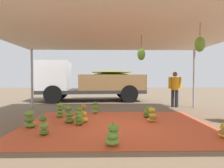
{
  "coord_description": "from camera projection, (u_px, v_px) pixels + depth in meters",
  "views": [
    {
      "loc": [
        -0.24,
        -5.7,
        1.39
      ],
      "look_at": [
        -0.12,
        1.04,
        1.19
      ],
      "focal_mm": 30.86,
      "sensor_mm": 36.0,
      "label": 1
    }
  ],
  "objects": [
    {
      "name": "ground_plane",
      "position": [
        114.0,
        109.0,
        8.74
      ],
      "size": [
        40.0,
        40.0,
        0.0
      ],
      "primitive_type": "plane",
      "color": "brown"
    },
    {
      "name": "banana_bunch_10",
      "position": [
        69.0,
        115.0,
        5.91
      ],
      "size": [
        0.37,
        0.39,
        0.58
      ],
      "color": "#518428",
      "rests_on": "tarp_orange"
    },
    {
      "name": "tent_canopy",
      "position": [
        117.0,
        33.0,
        5.57
      ],
      "size": [
        8.0,
        7.0,
        2.8
      ],
      "color": "#9EA0A5",
      "rests_on": "ground"
    },
    {
      "name": "banana_bunch_1",
      "position": [
        44.0,
        126.0,
        4.65
      ],
      "size": [
        0.3,
        0.3,
        0.52
      ],
      "color": "#477523",
      "rests_on": "tarp_orange"
    },
    {
      "name": "worker_0",
      "position": [
        175.0,
        87.0,
        9.21
      ],
      "size": [
        0.62,
        0.38,
        1.7
      ],
      "color": "#26262D",
      "rests_on": "ground"
    },
    {
      "name": "banana_bunch_6",
      "position": [
        152.0,
        115.0,
        6.05
      ],
      "size": [
        0.4,
        0.4,
        0.5
      ],
      "color": "gold",
      "rests_on": "tarp_orange"
    },
    {
      "name": "banana_bunch_8",
      "position": [
        113.0,
        136.0,
        3.93
      ],
      "size": [
        0.38,
        0.4,
        0.48
      ],
      "color": "#75A83D",
      "rests_on": "tarp_orange"
    },
    {
      "name": "banana_bunch_0",
      "position": [
        79.0,
        117.0,
        5.64
      ],
      "size": [
        0.34,
        0.33,
        0.59
      ],
      "color": "#477523",
      "rests_on": "tarp_orange"
    },
    {
      "name": "tarp_orange",
      "position": [
        117.0,
        125.0,
        5.74
      ],
      "size": [
        5.5,
        4.24,
        0.01
      ],
      "primitive_type": "cube",
      "color": "#D1512D",
      "rests_on": "ground"
    },
    {
      "name": "banana_bunch_5",
      "position": [
        148.0,
        112.0,
        6.71
      ],
      "size": [
        0.41,
        0.41,
        0.43
      ],
      "color": "#477523",
      "rests_on": "tarp_orange"
    },
    {
      "name": "cargo_truck_main",
      "position": [
        88.0,
        81.0,
        11.89
      ],
      "size": [
        6.44,
        2.95,
        2.4
      ],
      "color": "#2D2D2D",
      "rests_on": "ground"
    },
    {
      "name": "banana_bunch_4",
      "position": [
        84.0,
        114.0,
        5.98
      ],
      "size": [
        0.31,
        0.29,
        0.6
      ],
      "color": "gold",
      "rests_on": "tarp_orange"
    },
    {
      "name": "banana_bunch_3",
      "position": [
        60.0,
        111.0,
        6.77
      ],
      "size": [
        0.32,
        0.33,
        0.56
      ],
      "color": "#518428",
      "rests_on": "tarp_orange"
    },
    {
      "name": "banana_bunch_7",
      "position": [
        30.0,
        120.0,
        5.35
      ],
      "size": [
        0.4,
        0.4,
        0.52
      ],
      "color": "#60932D",
      "rests_on": "tarp_orange"
    },
    {
      "name": "banana_bunch_2",
      "position": [
        95.0,
        108.0,
        7.55
      ],
      "size": [
        0.32,
        0.33,
        0.48
      ],
      "color": "#6B9E38",
      "rests_on": "tarp_orange"
    }
  ]
}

